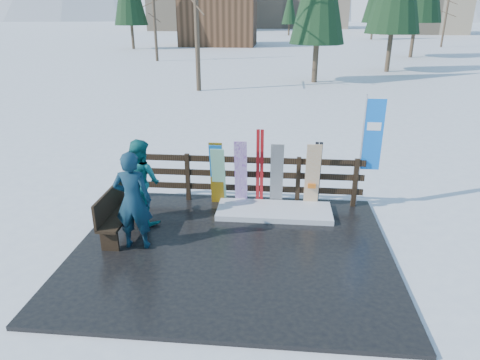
# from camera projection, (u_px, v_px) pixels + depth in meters

# --- Properties ---
(ground) EXTENTS (700.00, 700.00, 0.00)m
(ground) POSITION_uv_depth(u_px,v_px,m) (232.00, 252.00, 8.23)
(ground) COLOR white
(ground) RESTS_ON ground
(deck) EXTENTS (6.00, 5.00, 0.08)m
(deck) POSITION_uv_depth(u_px,v_px,m) (232.00, 250.00, 8.22)
(deck) COLOR black
(deck) RESTS_ON ground
(fence) EXTENTS (5.60, 0.10, 1.15)m
(fence) POSITION_uv_depth(u_px,v_px,m) (242.00, 176.00, 10.00)
(fence) COLOR black
(fence) RESTS_ON deck
(snow_patch) EXTENTS (2.55, 1.00, 0.12)m
(snow_patch) POSITION_uv_depth(u_px,v_px,m) (274.00, 211.00, 9.60)
(snow_patch) COLOR white
(snow_patch) RESTS_ON deck
(bench) EXTENTS (0.41, 1.50, 0.97)m
(bench) POSITION_uv_depth(u_px,v_px,m) (116.00, 212.00, 8.51)
(bench) COLOR black
(bench) RESTS_ON deck
(snowboard_0) EXTENTS (0.29, 0.37, 1.50)m
(snowboard_0) POSITION_uv_depth(u_px,v_px,m) (217.00, 174.00, 9.81)
(snowboard_0) COLOR blue
(snowboard_0) RESTS_ON deck
(snowboard_1) EXTENTS (0.31, 0.37, 1.42)m
(snowboard_1) POSITION_uv_depth(u_px,v_px,m) (219.00, 176.00, 9.83)
(snowboard_1) COLOR white
(snowboard_1) RESTS_ON deck
(snowboard_2) EXTENTS (0.30, 0.29, 1.55)m
(snowboard_2) POSITION_uv_depth(u_px,v_px,m) (217.00, 174.00, 9.81)
(snowboard_2) COLOR #E19F08
(snowboard_2) RESTS_ON deck
(snowboard_3) EXTENTS (0.29, 0.34, 1.60)m
(snowboard_3) POSITION_uv_depth(u_px,v_px,m) (241.00, 173.00, 9.75)
(snowboard_3) COLOR white
(snowboard_3) RESTS_ON deck
(snowboard_4) EXTENTS (0.29, 0.38, 1.56)m
(snowboard_4) POSITION_uv_depth(u_px,v_px,m) (277.00, 175.00, 9.68)
(snowboard_4) COLOR black
(snowboard_4) RESTS_ON deck
(snowboard_5) EXTENTS (0.33, 0.30, 1.57)m
(snowboard_5) POSITION_uv_depth(u_px,v_px,m) (312.00, 176.00, 9.61)
(snowboard_5) COLOR white
(snowboard_5) RESTS_ON deck
(ski_pair_a) EXTENTS (0.16, 0.20, 1.84)m
(ski_pair_a) POSITION_uv_depth(u_px,v_px,m) (260.00, 168.00, 9.73)
(ski_pair_a) COLOR #A71418
(ski_pair_a) RESTS_ON deck
(ski_pair_b) EXTENTS (0.17, 0.18, 1.59)m
(ski_pair_b) POSITION_uv_depth(u_px,v_px,m) (317.00, 175.00, 9.66)
(ski_pair_b) COLOR black
(ski_pair_b) RESTS_ON deck
(rental_flag) EXTENTS (0.45, 0.04, 2.60)m
(rental_flag) POSITION_uv_depth(u_px,v_px,m) (370.00, 139.00, 9.45)
(rental_flag) COLOR silver
(rental_flag) RESTS_ON deck
(person_front) EXTENTS (0.72, 0.50, 1.92)m
(person_front) POSITION_uv_depth(u_px,v_px,m) (133.00, 201.00, 7.94)
(person_front) COLOR #133D48
(person_front) RESTS_ON deck
(person_back) EXTENTS (1.12, 1.07, 1.82)m
(person_back) POSITION_uv_depth(u_px,v_px,m) (141.00, 181.00, 8.98)
(person_back) COLOR #176B6B
(person_back) RESTS_ON deck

